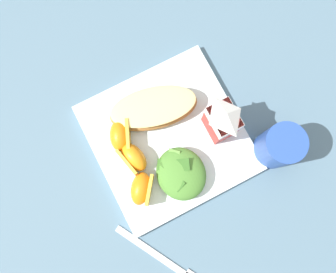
# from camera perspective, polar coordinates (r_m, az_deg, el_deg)

# --- Properties ---
(ground) EXTENTS (3.00, 3.00, 0.00)m
(ground) POSITION_cam_1_polar(r_m,az_deg,el_deg) (0.70, -0.00, -0.35)
(ground) COLOR slate
(white_plate) EXTENTS (0.28, 0.28, 0.02)m
(white_plate) POSITION_cam_1_polar(r_m,az_deg,el_deg) (0.70, -0.00, -0.25)
(white_plate) COLOR silver
(white_plate) RESTS_ON ground
(cheesy_pizza_bread) EXTENTS (0.12, 0.18, 0.04)m
(cheesy_pizza_bread) POSITION_cam_1_polar(r_m,az_deg,el_deg) (0.68, -2.62, 4.37)
(cheesy_pizza_bread) COLOR #A87038
(cheesy_pizza_bread) RESTS_ON white_plate
(green_salad_pile) EXTENTS (0.10, 0.09, 0.04)m
(green_salad_pile) POSITION_cam_1_polar(r_m,az_deg,el_deg) (0.66, 2.07, -5.90)
(green_salad_pile) COLOR #4C8433
(green_salad_pile) RESTS_ON white_plate
(milk_carton) EXTENTS (0.06, 0.04, 0.11)m
(milk_carton) POSITION_cam_1_polar(r_m,az_deg,el_deg) (0.64, 8.65, 2.56)
(milk_carton) COLOR #B7332D
(milk_carton) RESTS_ON white_plate
(orange_wedge_front) EXTENTS (0.07, 0.06, 0.04)m
(orange_wedge_front) POSITION_cam_1_polar(r_m,az_deg,el_deg) (0.67, -7.56, 0.15)
(orange_wedge_front) COLOR orange
(orange_wedge_front) RESTS_ON white_plate
(orange_wedge_middle) EXTENTS (0.07, 0.05, 0.04)m
(orange_wedge_middle) POSITION_cam_1_polar(r_m,az_deg,el_deg) (0.67, -5.58, -3.39)
(orange_wedge_middle) COLOR orange
(orange_wedge_middle) RESTS_ON white_plate
(orange_wedge_rear) EXTENTS (0.07, 0.07, 0.04)m
(orange_wedge_rear) POSITION_cam_1_polar(r_m,az_deg,el_deg) (0.66, -4.19, -8.29)
(orange_wedge_rear) COLOR orange
(orange_wedge_rear) RESTS_ON white_plate
(metal_fork) EXTENTS (0.17, 0.11, 0.01)m
(metal_fork) POSITION_cam_1_polar(r_m,az_deg,el_deg) (0.70, -0.34, -19.27)
(metal_fork) COLOR silver
(metal_fork) RESTS_ON ground
(drinking_blue_cup) EXTENTS (0.07, 0.07, 0.10)m
(drinking_blue_cup) POSITION_cam_1_polar(r_m,az_deg,el_deg) (0.68, 17.16, -1.54)
(drinking_blue_cup) COLOR #284CA3
(drinking_blue_cup) RESTS_ON ground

